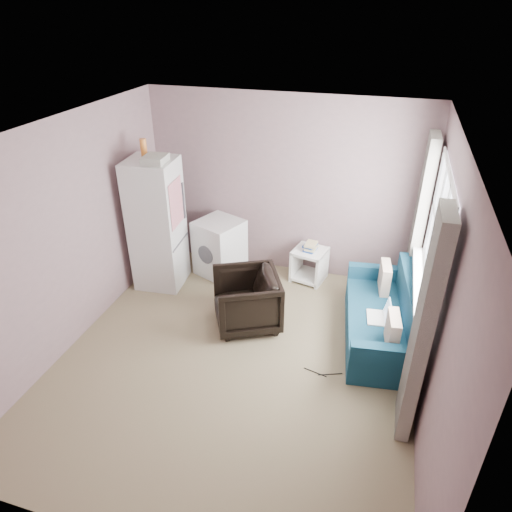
{
  "coord_description": "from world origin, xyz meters",
  "views": [
    {
      "loc": [
        1.31,
        -3.63,
        3.51
      ],
      "look_at": [
        0.05,
        0.6,
        1.0
      ],
      "focal_mm": 32.0,
      "sensor_mm": 36.0,
      "label": 1
    }
  ],
  "objects_px": {
    "fridge": "(157,224)",
    "washing_machine": "(220,246)",
    "armchair": "(247,298)",
    "side_table": "(309,262)",
    "sofa": "(386,321)"
  },
  "relations": [
    {
      "from": "armchair",
      "to": "washing_machine",
      "type": "height_order",
      "value": "washing_machine"
    },
    {
      "from": "fridge",
      "to": "washing_machine",
      "type": "xyz_separation_m",
      "value": [
        0.69,
        0.47,
        -0.48
      ]
    },
    {
      "from": "armchair",
      "to": "side_table",
      "type": "bearing_deg",
      "value": 130.04
    },
    {
      "from": "washing_machine",
      "to": "sofa",
      "type": "relative_size",
      "value": 0.46
    },
    {
      "from": "armchair",
      "to": "fridge",
      "type": "height_order",
      "value": "fridge"
    },
    {
      "from": "armchair",
      "to": "fridge",
      "type": "relative_size",
      "value": 0.38
    },
    {
      "from": "armchair",
      "to": "washing_machine",
      "type": "xyz_separation_m",
      "value": [
        -0.74,
        1.05,
        0.04
      ]
    },
    {
      "from": "side_table",
      "to": "sofa",
      "type": "relative_size",
      "value": 0.33
    },
    {
      "from": "side_table",
      "to": "sofa",
      "type": "distance_m",
      "value": 1.52
    },
    {
      "from": "fridge",
      "to": "sofa",
      "type": "relative_size",
      "value": 1.14
    },
    {
      "from": "fridge",
      "to": "side_table",
      "type": "bearing_deg",
      "value": 13.2
    },
    {
      "from": "fridge",
      "to": "washing_machine",
      "type": "relative_size",
      "value": 2.48
    },
    {
      "from": "washing_machine",
      "to": "fridge",
      "type": "bearing_deg",
      "value": -123.21
    },
    {
      "from": "armchair",
      "to": "side_table",
      "type": "xyz_separation_m",
      "value": [
        0.54,
        1.22,
        -0.11
      ]
    },
    {
      "from": "washing_machine",
      "to": "side_table",
      "type": "xyz_separation_m",
      "value": [
        1.27,
        0.17,
        -0.15
      ]
    }
  ]
}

